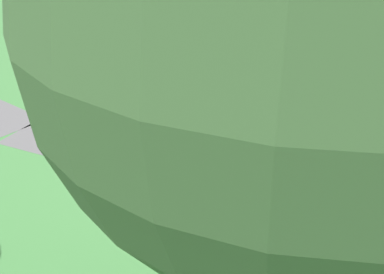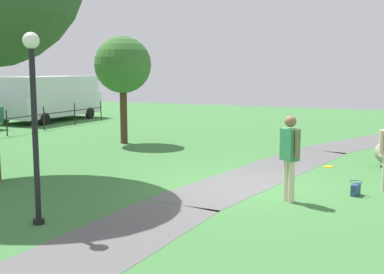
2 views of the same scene
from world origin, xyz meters
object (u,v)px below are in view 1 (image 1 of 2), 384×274
object	(u,v)px
backpack_by_boulder	(128,86)
lawn_boulder	(120,93)
large_shade_tree	(312,17)
man_near_boulder	(269,116)
woman_with_handbag	(216,87)
handbag_on_grass	(234,123)
spare_backpack_on_lawn	(150,85)
frisbee_on_grass	(120,131)

from	to	relation	value
backpack_by_boulder	lawn_boulder	bearing A→B (deg)	100.01
large_shade_tree	man_near_boulder	world-z (taller)	large_shade_tree
woman_with_handbag	handbag_on_grass	distance (m)	1.20
large_shade_tree	woman_with_handbag	bearing A→B (deg)	-72.48
lawn_boulder	backpack_by_boulder	xyz separation A→B (m)	(0.20, -1.13, -0.21)
woman_with_handbag	spare_backpack_on_lawn	distance (m)	2.98
spare_backpack_on_lawn	frisbee_on_grass	world-z (taller)	spare_backpack_on_lawn
handbag_on_grass	spare_backpack_on_lawn	world-z (taller)	spare_backpack_on_lawn
lawn_boulder	man_near_boulder	xyz separation A→B (m)	(-4.74, 1.88, 0.63)
woman_with_handbag	backpack_by_boulder	size ratio (longest dim) A/B	4.02
man_near_boulder	backpack_by_boulder	distance (m)	5.84
man_near_boulder	spare_backpack_on_lawn	world-z (taller)	man_near_boulder
lawn_boulder	frisbee_on_grass	bearing A→B (deg)	112.65
man_near_boulder	woman_with_handbag	bearing A→B (deg)	-45.69
large_shade_tree	handbag_on_grass	world-z (taller)	large_shade_tree
backpack_by_boulder	spare_backpack_on_lawn	world-z (taller)	same
man_near_boulder	backpack_by_boulder	xyz separation A→B (m)	(4.94, -3.01, -0.84)
handbag_on_grass	frisbee_on_grass	distance (m)	3.12
spare_backpack_on_lawn	backpack_by_boulder	bearing A→B (deg)	18.21
man_near_boulder	handbag_on_grass	distance (m)	1.84
spare_backpack_on_lawn	frisbee_on_grass	distance (m)	3.07
handbag_on_grass	frisbee_on_grass	bearing A→B (deg)	19.08
man_near_boulder	handbag_on_grass	size ratio (longest dim) A/B	5.23
spare_backpack_on_lawn	frisbee_on_grass	xyz separation A→B (m)	(-0.23, 3.05, -0.18)
large_shade_tree	spare_backpack_on_lawn	distance (m)	12.53
lawn_boulder	handbag_on_grass	size ratio (longest dim) A/B	3.72
spare_backpack_on_lawn	man_near_boulder	bearing A→B (deg)	142.81
man_near_boulder	frisbee_on_grass	xyz separation A→B (m)	(4.03, -0.18, -1.02)
large_shade_tree	frisbee_on_grass	size ratio (longest dim) A/B	28.70
spare_backpack_on_lawn	frisbee_on_grass	size ratio (longest dim) A/B	1.52
backpack_by_boulder	spare_backpack_on_lawn	size ratio (longest dim) A/B	1.00
backpack_by_boulder	frisbee_on_grass	size ratio (longest dim) A/B	1.52
woman_with_handbag	frisbee_on_grass	xyz separation A→B (m)	(2.27, 1.62, -0.92)
large_shade_tree	spare_backpack_on_lawn	size ratio (longest dim) A/B	18.85
man_near_boulder	lawn_boulder	bearing A→B (deg)	-21.63
woman_with_handbag	backpack_by_boulder	xyz separation A→B (m)	(3.18, -1.21, -0.73)
woman_with_handbag	large_shade_tree	bearing A→B (deg)	107.52
woman_with_handbag	backpack_by_boulder	world-z (taller)	woman_with_handbag
man_near_boulder	backpack_by_boulder	world-z (taller)	man_near_boulder
spare_backpack_on_lawn	lawn_boulder	bearing A→B (deg)	70.43
woman_with_handbag	man_near_boulder	distance (m)	2.51
woman_with_handbag	frisbee_on_grass	bearing A→B (deg)	35.48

